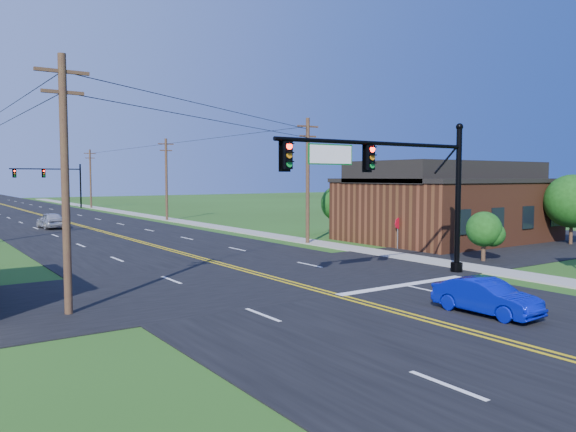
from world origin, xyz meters
TOP-DOWN VIEW (x-y plane):
  - ground at (0.00, 0.00)m, footprint 260.00×260.00m
  - road_main at (0.00, 50.00)m, footprint 16.00×220.00m
  - road_cross at (0.00, 12.00)m, footprint 70.00×10.00m
  - sidewalk at (10.50, 40.00)m, footprint 2.00×160.00m
  - signal_mast_main at (4.34, 8.00)m, footprint 11.30×0.60m
  - signal_mast_far at (4.44, 80.00)m, footprint 10.98×0.60m
  - brick_building at (20.00, 18.00)m, footprint 14.20×11.20m
  - utility_pole_left_a at (-9.50, 10.00)m, footprint 1.80×0.28m
  - utility_pole_right_a at (9.80, 22.00)m, footprint 1.80×0.28m
  - utility_pole_right_b at (9.80, 48.00)m, footprint 1.80×0.28m
  - utility_pole_right_c at (9.80, 78.00)m, footprint 1.80×0.28m
  - tree_right_front at (25.00, 11.00)m, footprint 3.80×3.80m
  - tree_right_back at (16.00, 26.00)m, footprint 3.00×3.00m
  - shrub_corner at (13.00, 9.50)m, footprint 2.00×2.00m
  - blue_car at (2.47, 1.66)m, footprint 1.46×3.82m
  - distant_car at (-2.87, 44.99)m, footprint 1.97×4.48m
  - stop_sign at (12.90, 16.10)m, footprint 0.74×0.20m

SIDE VIEW (x-z plane):
  - ground at x=0.00m, z-range 0.00..0.00m
  - road_main at x=0.00m, z-range 0.00..0.04m
  - road_cross at x=0.00m, z-range 0.00..0.04m
  - sidewalk at x=10.50m, z-range 0.00..0.08m
  - blue_car at x=2.47m, z-range 0.00..1.24m
  - distant_car at x=-2.87m, z-range 0.00..1.50m
  - stop_sign at x=12.90m, z-range 0.47..2.58m
  - shrub_corner at x=13.00m, z-range 0.42..3.28m
  - brick_building at x=20.00m, z-range 0.00..4.70m
  - tree_right_back at x=16.00m, z-range 0.55..4.65m
  - tree_right_front at x=25.00m, z-range 0.60..5.60m
  - signal_mast_far at x=4.44m, z-range 0.81..8.29m
  - utility_pole_left_a at x=-9.50m, z-range 0.22..9.22m
  - utility_pole_right_a at x=9.80m, z-range 0.22..9.22m
  - utility_pole_right_b at x=9.80m, z-range 0.22..9.22m
  - utility_pole_right_c at x=9.80m, z-range 0.22..9.22m
  - signal_mast_main at x=4.34m, z-range 1.01..8.49m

